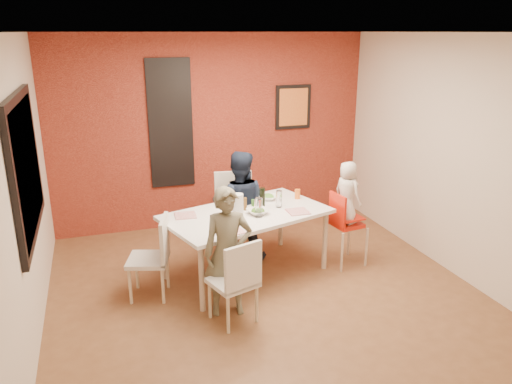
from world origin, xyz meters
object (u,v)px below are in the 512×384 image
object	(u,v)px
chair_far	(235,208)
chair_near	(237,278)
high_chair	(344,222)
paper_towel_roll	(238,206)
wine_bottle	(262,198)
chair_left	(155,253)
child_far	(239,206)
toddler	(347,193)
dining_table	(246,218)
child_near	(228,252)

from	to	relation	value
chair_far	chair_near	bearing A→B (deg)	-97.38
high_chair	chair_near	bearing A→B (deg)	110.73
paper_towel_roll	high_chair	bearing A→B (deg)	0.07
wine_bottle	chair_left	bearing A→B (deg)	-168.21
chair_far	child_far	world-z (taller)	child_far
chair_far	toddler	distance (m)	1.43
dining_table	child_near	size ratio (longest dim) A/B	1.55
chair_near	dining_table	bearing A→B (deg)	-129.87
child_near	paper_towel_roll	bearing A→B (deg)	74.35
high_chair	paper_towel_roll	world-z (taller)	paper_towel_roll
chair_near	toddler	distance (m)	1.86
chair_near	high_chair	world-z (taller)	high_chair
chair_near	chair_far	world-z (taller)	chair_far
chair_near	child_far	size ratio (longest dim) A/B	0.63
child_near	toddler	bearing A→B (deg)	30.20
chair_left	toddler	xyz separation A→B (m)	(2.26, 0.08, 0.41)
toddler	high_chair	bearing A→B (deg)	84.25
high_chair	chair_left	bearing A→B (deg)	83.98
child_near	child_far	world-z (taller)	child_far
child_near	toddler	xyz separation A→B (m)	(1.62, 0.63, 0.25)
chair_left	paper_towel_roll	xyz separation A→B (m)	(0.93, 0.07, 0.40)
high_chair	toddler	world-z (taller)	toddler
chair_left	child_far	world-z (taller)	child_far
chair_left	wine_bottle	world-z (taller)	wine_bottle
wine_bottle	chair_far	bearing A→B (deg)	104.94
chair_left	child_far	xyz separation A→B (m)	(1.10, 0.62, 0.19)
child_far	toddler	xyz separation A→B (m)	(1.16, -0.54, 0.22)
chair_near	child_near	world-z (taller)	child_near
chair_near	chair_far	bearing A→B (deg)	-123.02
high_chair	child_far	size ratio (longest dim) A/B	0.66
chair_far	child_far	xyz separation A→B (m)	(-0.01, -0.25, 0.11)
dining_table	high_chair	world-z (taller)	high_chair
child_near	child_far	xyz separation A→B (m)	(0.46, 1.17, 0.03)
chair_left	high_chair	bearing A→B (deg)	108.72
chair_near	paper_towel_roll	xyz separation A→B (m)	(0.26, 0.86, 0.41)
child_near	paper_towel_roll	distance (m)	0.73
high_chair	wine_bottle	bearing A→B (deg)	70.85
chair_far	chair_left	bearing A→B (deg)	-134.29
dining_table	chair_near	world-z (taller)	chair_near
high_chair	toddler	distance (m)	0.36
wine_bottle	paper_towel_roll	distance (m)	0.40
child_far	wine_bottle	world-z (taller)	child_far
chair_far	wine_bottle	xyz separation A→B (m)	(0.16, -0.60, 0.31)
toddler	chair_left	bearing A→B (deg)	71.42
dining_table	toddler	distance (m)	1.23
child_far	wine_bottle	bearing A→B (deg)	136.22
child_far	wine_bottle	xyz separation A→B (m)	(0.17, -0.35, 0.20)
chair_far	wine_bottle	bearing A→B (deg)	-67.31
chair_far	child_far	distance (m)	0.28
toddler	paper_towel_roll	distance (m)	1.33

